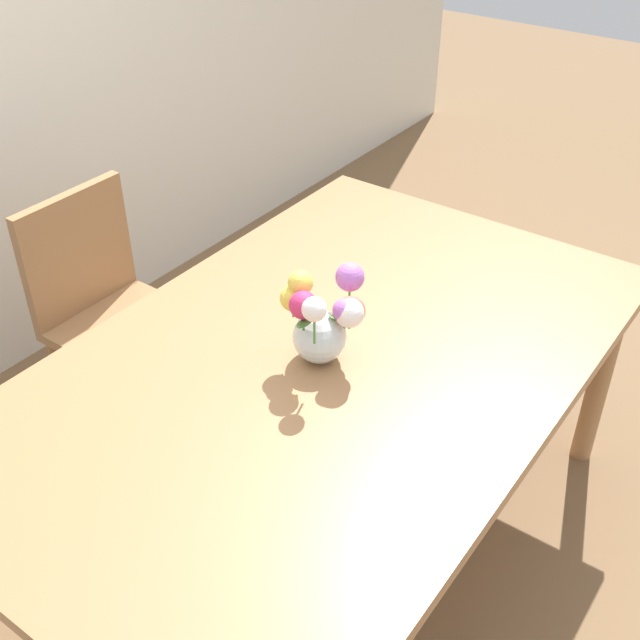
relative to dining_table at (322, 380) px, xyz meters
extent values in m
plane|color=brown|center=(0.00, 0.00, -0.68)|extent=(12.00, 12.00, 0.00)
cube|color=#9E7047|center=(0.00, 0.00, 0.05)|extent=(1.89, 1.17, 0.04)
cylinder|color=#9E7047|center=(0.87, -0.51, -0.32)|extent=(0.07, 0.07, 0.71)
cylinder|color=#9E7047|center=(0.87, 0.51, -0.32)|extent=(0.07, 0.07, 0.71)
cube|color=#9E7047|center=(0.06, 0.85, -0.22)|extent=(0.42, 0.42, 0.04)
cylinder|color=#9E7047|center=(0.24, 0.67, -0.46)|extent=(0.04, 0.04, 0.44)
cylinder|color=#9E7047|center=(-0.12, 0.67, -0.46)|extent=(0.04, 0.04, 0.44)
cylinder|color=#9E7047|center=(0.24, 1.03, -0.46)|extent=(0.04, 0.04, 0.44)
cylinder|color=#9E7047|center=(-0.12, 1.03, -0.46)|extent=(0.04, 0.04, 0.44)
cube|color=#9E7047|center=(0.06, 1.04, 0.01)|extent=(0.42, 0.04, 0.42)
sphere|color=silver|center=(0.00, 0.01, 0.14)|extent=(0.14, 0.14, 0.14)
sphere|color=#B266C6|center=(0.01, -0.06, 0.24)|extent=(0.06, 0.06, 0.06)
cylinder|color=#478438|center=(0.01, -0.06, 0.21)|extent=(0.01, 0.01, 0.05)
sphere|color=#E55B4C|center=(0.04, -0.06, 0.23)|extent=(0.07, 0.07, 0.07)
cylinder|color=#478438|center=(0.04, -0.06, 0.21)|extent=(0.01, 0.01, 0.04)
sphere|color=#EFD14C|center=(-0.02, 0.07, 0.24)|extent=(0.07, 0.07, 0.07)
cylinder|color=#478438|center=(-0.02, 0.07, 0.22)|extent=(0.01, 0.01, 0.06)
sphere|color=white|center=(-0.08, -0.04, 0.29)|extent=(0.06, 0.06, 0.06)
cylinder|color=#478438|center=(-0.08, -0.04, 0.24)|extent=(0.01, 0.01, 0.10)
sphere|color=#B266C6|center=(0.10, -0.01, 0.28)|extent=(0.07, 0.07, 0.07)
cylinder|color=#478438|center=(0.10, -0.01, 0.23)|extent=(0.01, 0.01, 0.09)
sphere|color=#D12D66|center=(-0.05, 0.02, 0.26)|extent=(0.07, 0.07, 0.07)
cylinder|color=#478438|center=(-0.05, 0.02, 0.23)|extent=(0.01, 0.01, 0.07)
sphere|color=#EFD14C|center=(-0.01, 0.06, 0.29)|extent=(0.06, 0.06, 0.06)
cylinder|color=#478438|center=(-0.01, 0.06, 0.24)|extent=(0.01, 0.01, 0.10)
sphere|color=white|center=(0.02, -0.07, 0.23)|extent=(0.07, 0.07, 0.07)
cylinder|color=#478438|center=(0.02, -0.07, 0.21)|extent=(0.01, 0.01, 0.05)
ellipsoid|color=#478438|center=(0.01, 0.06, 0.22)|extent=(0.04, 0.07, 0.03)
ellipsoid|color=#478438|center=(-0.07, 0.00, 0.23)|extent=(0.07, 0.03, 0.02)
ellipsoid|color=#478438|center=(0.02, -0.05, 0.20)|extent=(0.04, 0.07, 0.03)
camera|label=1|loc=(-1.31, -0.94, 1.34)|focal=44.51mm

